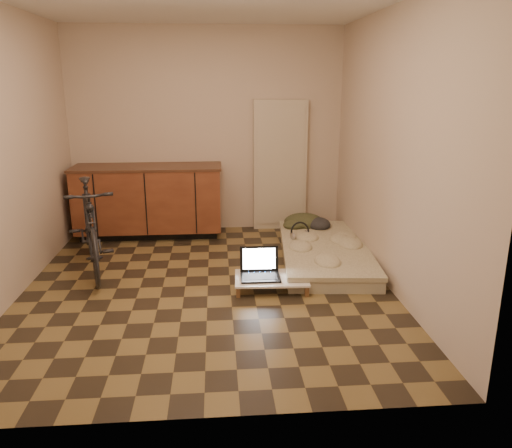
{
  "coord_description": "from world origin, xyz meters",
  "views": [
    {
      "loc": [
        0.11,
        -4.55,
        1.93
      ],
      "look_at": [
        0.49,
        0.23,
        0.55
      ],
      "focal_mm": 35.0,
      "sensor_mm": 36.0,
      "label": 1
    }
  ],
  "objects": [
    {
      "name": "room_shell",
      "position": [
        0.0,
        0.0,
        1.3
      ],
      "size": [
        3.5,
        4.0,
        2.6
      ],
      "color": "brown",
      "rests_on": "ground"
    },
    {
      "name": "appliance_panel",
      "position": [
        0.95,
        1.94,
        0.85
      ],
      "size": [
        0.7,
        0.1,
        1.7
      ],
      "primitive_type": "cube",
      "color": "beige",
      "rests_on": "ground"
    },
    {
      "name": "clothing_pile",
      "position": [
        1.24,
        1.44,
        0.27
      ],
      "size": [
        0.56,
        0.48,
        0.21
      ],
      "primitive_type": null,
      "rotation": [
        0.0,
        0.0,
        -0.09
      ],
      "color": "#32361F",
      "rests_on": "futon"
    },
    {
      "name": "lap_desk",
      "position": [
        0.61,
        -0.12,
        0.1
      ],
      "size": [
        0.72,
        0.48,
        0.12
      ],
      "rotation": [
        0.0,
        0.0,
        -0.05
      ],
      "color": "brown",
      "rests_on": "ground"
    },
    {
      "name": "laptop",
      "position": [
        0.51,
        -0.08,
        0.17
      ],
      "size": [
        0.38,
        0.34,
        0.26
      ],
      "rotation": [
        0.0,
        0.0,
        -0.01
      ],
      "color": "black",
      "rests_on": "lap_desk"
    },
    {
      "name": "futon",
      "position": [
        1.3,
        0.66,
        0.08
      ],
      "size": [
        1.11,
        2.03,
        0.17
      ],
      "rotation": [
        0.0,
        0.0,
        -0.09
      ],
      "color": "#ADA58A",
      "rests_on": "ground"
    },
    {
      "name": "cabinets",
      "position": [
        -0.75,
        1.7,
        0.47
      ],
      "size": [
        1.84,
        0.62,
        0.91
      ],
      "color": "black",
      "rests_on": "ground"
    },
    {
      "name": "mouse",
      "position": [
        0.87,
        -0.18,
        0.13
      ],
      "size": [
        0.07,
        0.1,
        0.03
      ],
      "primitive_type": "ellipsoid",
      "rotation": [
        0.0,
        0.0,
        0.16
      ],
      "color": "silver",
      "rests_on": "lap_desk"
    },
    {
      "name": "bicycle",
      "position": [
        -1.2,
        0.5,
        0.53
      ],
      "size": [
        0.92,
        1.69,
        1.05
      ],
      "primitive_type": "imported",
      "rotation": [
        0.0,
        0.0,
        0.29
      ],
      "color": "black",
      "rests_on": "ground"
    },
    {
      "name": "headphones",
      "position": [
        1.06,
        0.94,
        0.25
      ],
      "size": [
        0.31,
        0.29,
        0.17
      ],
      "primitive_type": null,
      "rotation": [
        0.0,
        0.0,
        0.25
      ],
      "color": "black",
      "rests_on": "futon"
    }
  ]
}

